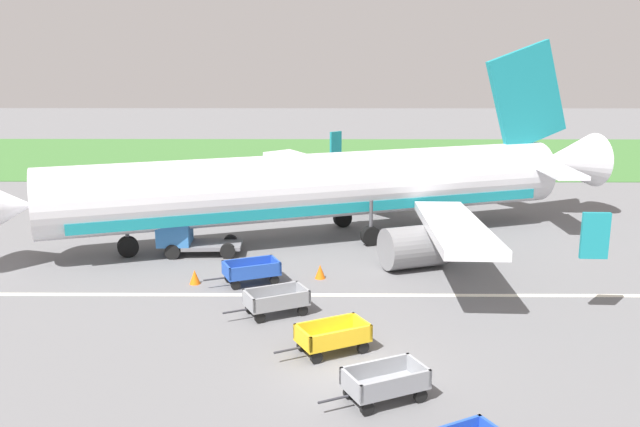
{
  "coord_description": "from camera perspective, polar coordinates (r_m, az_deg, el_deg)",
  "views": [
    {
      "loc": [
        -0.99,
        -21.37,
        10.63
      ],
      "look_at": [
        -1.21,
        11.53,
        2.8
      ],
      "focal_mm": 38.43,
      "sensor_mm": 36.0,
      "label": 1
    }
  ],
  "objects": [
    {
      "name": "ground_plane",
      "position": [
        23.89,
        2.8,
        -13.05
      ],
      "size": [
        220.0,
        220.0,
        0.0
      ],
      "primitive_type": "plane",
      "color": "slate"
    },
    {
      "name": "grass_strip",
      "position": [
        70.8,
        1.19,
        4.77
      ],
      "size": [
        220.0,
        28.0,
        0.06
      ],
      "primitive_type": "cube",
      "color": "#3D7033",
      "rests_on": "ground"
    },
    {
      "name": "apron_stripe",
      "position": [
        30.8,
        2.22,
        -6.8
      ],
      "size": [
        120.0,
        0.36,
        0.01
      ],
      "primitive_type": "cube",
      "color": "silver",
      "rests_on": "ground"
    },
    {
      "name": "airplane",
      "position": [
        39.3,
        1.07,
        2.27
      ],
      "size": [
        36.53,
        29.73,
        11.34
      ],
      "color": "silver",
      "rests_on": "ground"
    },
    {
      "name": "baggage_cart_second_in_row",
      "position": [
        21.96,
        5.43,
        -13.85
      ],
      "size": [
        3.53,
        2.33,
        1.07
      ],
      "color": "gray",
      "rests_on": "ground"
    },
    {
      "name": "baggage_cart_third_in_row",
      "position": [
        25.04,
        1.05,
        -10.22
      ],
      "size": [
        3.5,
        2.37,
        1.07
      ],
      "color": "gold",
      "rests_on": "ground"
    },
    {
      "name": "baggage_cart_fourth_in_row",
      "position": [
        28.46,
        -3.68,
        -7.27
      ],
      "size": [
        3.52,
        2.34,
        1.07
      ],
      "color": "gray",
      "rests_on": "ground"
    },
    {
      "name": "baggage_cart_far_end",
      "position": [
        32.25,
        -5.75,
        -4.8
      ],
      "size": [
        3.56,
        2.26,
        1.07
      ],
      "color": "#234CB2",
      "rests_on": "ground"
    },
    {
      "name": "service_truck_beside_carts",
      "position": [
        37.22,
        -11.26,
        -1.71
      ],
      "size": [
        4.46,
        2.18,
        2.1
      ],
      "color": "slate",
      "rests_on": "ground"
    },
    {
      "name": "traffic_cone_near_plane",
      "position": [
        32.65,
        -10.39,
        -5.22
      ],
      "size": [
        0.51,
        0.51,
        0.67
      ],
      "primitive_type": "cone",
      "color": "orange",
      "rests_on": "ground"
    },
    {
      "name": "traffic_cone_mid_apron",
      "position": [
        32.87,
        0.01,
        -4.86
      ],
      "size": [
        0.51,
        0.51,
        0.67
      ],
      "primitive_type": "cone",
      "color": "orange",
      "rests_on": "ground"
    }
  ]
}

